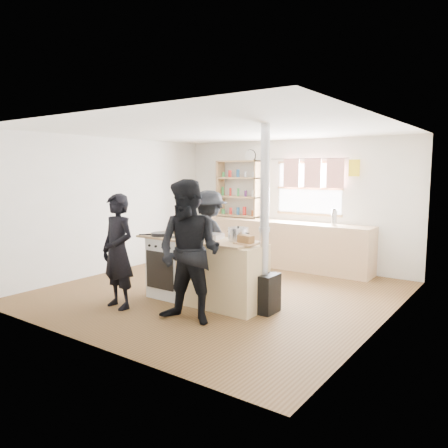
{
  "coord_description": "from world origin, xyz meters",
  "views": [
    {
      "loc": [
        3.93,
        -5.38,
        1.91
      ],
      "look_at": [
        0.16,
        -0.1,
        1.1
      ],
      "focal_mm": 35.0,
      "sensor_mm": 36.0,
      "label": 1
    }
  ],
  "objects_px": {
    "skillet_greens": "(161,234)",
    "person_far": "(209,238)",
    "thermos": "(334,217)",
    "cooking_island": "(205,271)",
    "flue_heater": "(264,265)",
    "person_near_right": "(189,252)",
    "bread_board": "(246,240)",
    "person_near_left": "(118,251)",
    "stockpot_stove": "(186,230)",
    "roast_tray": "(209,236)",
    "stockpot_counter": "(238,234)"
  },
  "relations": [
    {
      "from": "skillet_greens",
      "to": "flue_heater",
      "type": "height_order",
      "value": "flue_heater"
    },
    {
      "from": "person_near_right",
      "to": "cooking_island",
      "type": "bearing_deg",
      "value": 106.69
    },
    {
      "from": "bread_board",
      "to": "stockpot_stove",
      "type": "bearing_deg",
      "value": 173.44
    },
    {
      "from": "cooking_island",
      "to": "person_far",
      "type": "xyz_separation_m",
      "value": [
        -0.56,
        0.83,
        0.32
      ]
    },
    {
      "from": "person_near_right",
      "to": "stockpot_stove",
      "type": "bearing_deg",
      "value": 124.7
    },
    {
      "from": "roast_tray",
      "to": "person_near_left",
      "type": "relative_size",
      "value": 0.26
    },
    {
      "from": "person_far",
      "to": "flue_heater",
      "type": "bearing_deg",
      "value": 155.67
    },
    {
      "from": "stockpot_counter",
      "to": "bread_board",
      "type": "height_order",
      "value": "stockpot_counter"
    },
    {
      "from": "cooking_island",
      "to": "bread_board",
      "type": "bearing_deg",
      "value": -3.18
    },
    {
      "from": "thermos",
      "to": "bread_board",
      "type": "bearing_deg",
      "value": -92.26
    },
    {
      "from": "thermos",
      "to": "roast_tray",
      "type": "relative_size",
      "value": 0.7
    },
    {
      "from": "cooking_island",
      "to": "person_far",
      "type": "relative_size",
      "value": 1.25
    },
    {
      "from": "person_near_right",
      "to": "roast_tray",
      "type": "bearing_deg",
      "value": 103.68
    },
    {
      "from": "skillet_greens",
      "to": "stockpot_counter",
      "type": "xyz_separation_m",
      "value": [
        1.2,
        0.27,
        0.07
      ]
    },
    {
      "from": "stockpot_stove",
      "to": "flue_heater",
      "type": "relative_size",
      "value": 0.1
    },
    {
      "from": "roast_tray",
      "to": "bread_board",
      "type": "height_order",
      "value": "bread_board"
    },
    {
      "from": "person_far",
      "to": "person_near_right",
      "type": "bearing_deg",
      "value": 120.99
    },
    {
      "from": "roast_tray",
      "to": "person_far",
      "type": "relative_size",
      "value": 0.26
    },
    {
      "from": "thermos",
      "to": "person_near_left",
      "type": "distance_m",
      "value": 4.01
    },
    {
      "from": "cooking_island",
      "to": "bread_board",
      "type": "xyz_separation_m",
      "value": [
        0.72,
        -0.04,
        0.51
      ]
    },
    {
      "from": "skillet_greens",
      "to": "stockpot_stove",
      "type": "xyz_separation_m",
      "value": [
        0.27,
        0.25,
        0.06
      ]
    },
    {
      "from": "stockpot_counter",
      "to": "person_near_left",
      "type": "height_order",
      "value": "person_near_left"
    },
    {
      "from": "thermos",
      "to": "cooking_island",
      "type": "bearing_deg",
      "value": -106.66
    },
    {
      "from": "bread_board",
      "to": "person_near_left",
      "type": "distance_m",
      "value": 1.77
    },
    {
      "from": "stockpot_stove",
      "to": "thermos",
      "type": "bearing_deg",
      "value": 64.7
    },
    {
      "from": "bread_board",
      "to": "cooking_island",
      "type": "bearing_deg",
      "value": 176.82
    },
    {
      "from": "stockpot_counter",
      "to": "person_near_right",
      "type": "height_order",
      "value": "person_near_right"
    },
    {
      "from": "skillet_greens",
      "to": "person_near_right",
      "type": "bearing_deg",
      "value": -29.64
    },
    {
      "from": "stockpot_counter",
      "to": "person_near_left",
      "type": "relative_size",
      "value": 0.18
    },
    {
      "from": "flue_heater",
      "to": "person_near_left",
      "type": "height_order",
      "value": "flue_heater"
    },
    {
      "from": "thermos",
      "to": "skillet_greens",
      "type": "xyz_separation_m",
      "value": [
        -1.54,
        -2.92,
        -0.09
      ]
    },
    {
      "from": "skillet_greens",
      "to": "person_far",
      "type": "xyz_separation_m",
      "value": [
        0.15,
        0.98,
        -0.17
      ]
    },
    {
      "from": "skillet_greens",
      "to": "roast_tray",
      "type": "relative_size",
      "value": 0.98
    },
    {
      "from": "thermos",
      "to": "person_far",
      "type": "distance_m",
      "value": 2.4
    },
    {
      "from": "thermos",
      "to": "cooking_island",
      "type": "height_order",
      "value": "thermos"
    },
    {
      "from": "roast_tray",
      "to": "person_near_right",
      "type": "xyz_separation_m",
      "value": [
        0.33,
        -0.82,
        -0.07
      ]
    },
    {
      "from": "flue_heater",
      "to": "person_near_left",
      "type": "xyz_separation_m",
      "value": [
        -1.74,
        -1.0,
        0.15
      ]
    },
    {
      "from": "stockpot_stove",
      "to": "person_near_right",
      "type": "distance_m",
      "value": 1.16
    },
    {
      "from": "person_far",
      "to": "thermos",
      "type": "bearing_deg",
      "value": -124.33
    },
    {
      "from": "person_near_right",
      "to": "bread_board",
      "type": "bearing_deg",
      "value": 54.67
    },
    {
      "from": "cooking_island",
      "to": "skillet_greens",
      "type": "bearing_deg",
      "value": -167.8
    },
    {
      "from": "thermos",
      "to": "flue_heater",
      "type": "relative_size",
      "value": 0.12
    },
    {
      "from": "cooking_island",
      "to": "stockpot_counter",
      "type": "xyz_separation_m",
      "value": [
        0.49,
        0.12,
        0.56
      ]
    },
    {
      "from": "stockpot_stove",
      "to": "person_near_left",
      "type": "height_order",
      "value": "person_near_left"
    },
    {
      "from": "stockpot_stove",
      "to": "person_far",
      "type": "distance_m",
      "value": 0.78
    },
    {
      "from": "flue_heater",
      "to": "cooking_island",
      "type": "bearing_deg",
      "value": -171.59
    },
    {
      "from": "bread_board",
      "to": "person_far",
      "type": "xyz_separation_m",
      "value": [
        -1.28,
        0.87,
        -0.19
      ]
    },
    {
      "from": "thermos",
      "to": "skillet_greens",
      "type": "bearing_deg",
      "value": -117.76
    },
    {
      "from": "stockpot_stove",
      "to": "flue_heater",
      "type": "xyz_separation_m",
      "value": [
        1.34,
        0.04,
        -0.37
      ]
    },
    {
      "from": "stockpot_stove",
      "to": "flue_heater",
      "type": "distance_m",
      "value": 1.39
    }
  ]
}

